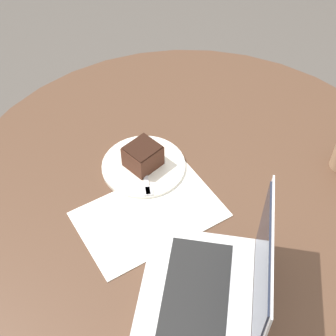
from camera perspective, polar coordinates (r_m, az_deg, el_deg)
The scene contains 7 objects.
ground_plane at distance 1.88m, azimuth 2.18°, elevation -16.72°, with size 12.00×12.00×0.00m, color #4C4742.
dining_table at distance 1.35m, azimuth 2.92°, elevation -5.39°, with size 1.33×1.33×0.72m.
paper_document at distance 1.21m, azimuth -2.21°, elevation -5.72°, with size 0.38×0.27×0.00m.
plate at distance 1.31m, azimuth -2.99°, elevation 0.25°, with size 0.23×0.23×0.01m.
cake_slice at distance 1.29m, azimuth -3.09°, elevation 1.49°, with size 0.10×0.09×0.07m.
fork at distance 1.28m, azimuth -2.75°, elevation -1.02°, with size 0.10×0.16×0.00m.
laptop at distance 1.06m, azimuth 5.50°, elevation -14.20°, with size 0.41×0.40×0.25m.
Camera 1 is at (0.55, 0.60, 1.69)m, focal length 50.00 mm.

